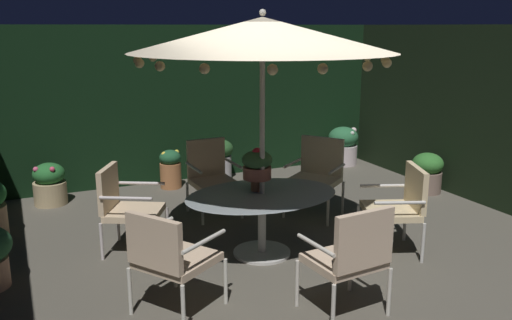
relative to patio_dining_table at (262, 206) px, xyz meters
name	(u,v)px	position (x,y,z in m)	size (l,w,h in m)	color
ground_plane	(297,264)	(0.24, -0.38, -0.57)	(7.23, 7.83, 0.02)	#565146
hedge_backdrop_rear	(186,103)	(0.24, 3.39, 0.68)	(7.23, 0.30, 2.48)	black
patio_dining_table	(262,206)	(0.00, 0.00, 0.00)	(1.70, 1.21, 0.70)	silver
patio_umbrella	(262,35)	(0.00, 0.00, 1.81)	(2.73, 2.73, 2.62)	beige
centerpiece_planter	(257,165)	(0.00, 0.12, 0.42)	(0.33, 0.33, 0.48)	#A46D4C
patio_chair_north	(317,171)	(1.23, 0.89, 0.04)	(0.83, 0.85, 1.02)	beige
patio_chair_northeast	(211,173)	(-0.04, 1.52, -0.01)	(0.60, 0.63, 0.98)	beige
patio_chair_east	(125,204)	(-1.34, 0.73, -0.01)	(0.82, 0.81, 0.96)	silver
patio_chair_southeast	(170,255)	(-1.27, -0.83, 0.00)	(0.86, 0.86, 0.96)	beige
patio_chair_south	(352,254)	(0.13, -1.51, 0.03)	(0.68, 0.61, 1.01)	beige
patio_chair_southwest	(400,203)	(1.41, -0.57, 0.01)	(0.78, 0.82, 0.97)	silver
potted_plant_back_left	(170,168)	(-0.21, 2.88, -0.25)	(0.33, 0.34, 0.60)	#AD6B40
potted_plant_right_near	(220,158)	(0.66, 3.00, -0.19)	(0.43, 0.43, 0.67)	beige
potted_plant_front_corner	(427,172)	(3.25, 1.03, -0.25)	(0.46, 0.46, 0.61)	#7A6256
potted_plant_right_far	(50,184)	(-1.99, 2.81, -0.26)	(0.45, 0.45, 0.60)	tan
potted_plant_back_center	(343,145)	(3.05, 3.00, -0.21)	(0.54, 0.53, 0.69)	silver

